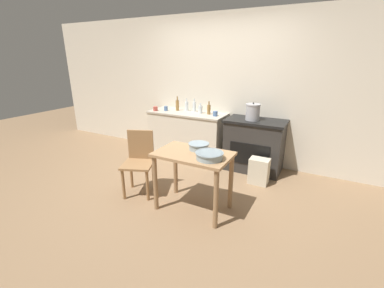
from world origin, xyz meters
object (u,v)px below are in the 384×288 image
object	(u,v)px
stove	(254,145)
work_table	(193,164)
stock_pot	(253,112)
bottle_left	(209,109)
mixing_bowl_small	(209,155)
bottle_center	(200,109)
cup_right	(166,108)
flour_sack	(259,171)
chair	(139,160)
bottle_far_left	(177,105)
cup_mid_right	(155,109)
cup_center_right	(215,114)
bottle_mid_left	(194,107)
bottle_center_left	(187,106)
mixing_bowl_large	(199,146)

from	to	relation	value
stove	work_table	world-z (taller)	stove
stock_pot	bottle_left	size ratio (longest dim) A/B	1.24
mixing_bowl_small	bottle_center	xyz separation A→B (m)	(-0.94, 1.66, 0.14)
stock_pot	bottle_left	world-z (taller)	stock_pot
stock_pot	cup_right	xyz separation A→B (m)	(-1.65, -0.03, -0.09)
stove	flour_sack	size ratio (longest dim) A/B	2.40
chair	cup_right	xyz separation A→B (m)	(-0.50, 1.44, 0.43)
bottle_far_left	cup_mid_right	world-z (taller)	bottle_far_left
stove	cup_right	distance (m)	1.77
cup_center_right	mixing_bowl_small	bearing A→B (deg)	-68.84
stove	bottle_left	distance (m)	1.00
bottle_left	stock_pot	bearing A→B (deg)	-4.39
work_table	bottle_left	size ratio (longest dim) A/B	3.94
cup_right	chair	bearing A→B (deg)	-70.86
chair	bottle_mid_left	bearing A→B (deg)	67.44
work_table	bottle_mid_left	size ratio (longest dim) A/B	3.86
bottle_center	cup_right	world-z (taller)	bottle_center
flour_sack	bottle_left	bearing A→B (deg)	155.25
bottle_center_left	cup_right	bearing A→B (deg)	-149.77
mixing_bowl_small	bottle_mid_left	xyz separation A→B (m)	(-1.11, 1.75, 0.16)
bottle_center	cup_right	bearing A→B (deg)	-171.10
cup_right	stove	bearing A→B (deg)	2.27
stove	mixing_bowl_small	distance (m)	1.66
bottle_left	bottle_center_left	size ratio (longest dim) A/B	1.02
bottle_far_left	stove	bearing A→B (deg)	-1.94
work_table	cup_center_right	bearing A→B (deg)	103.62
flour_sack	stock_pot	distance (m)	0.95
bottle_center_left	bottle_mid_left	bearing A→B (deg)	-0.51
flour_sack	cup_right	size ratio (longest dim) A/B	4.77
work_table	bottle_center	distance (m)	1.75
stove	cup_mid_right	size ratio (longest dim) A/B	11.39
bottle_mid_left	cup_center_right	distance (m)	0.54
bottle_mid_left	cup_mid_right	world-z (taller)	bottle_mid_left
mixing_bowl_small	cup_center_right	size ratio (longest dim) A/B	3.69
stock_pot	cup_center_right	world-z (taller)	stock_pot
stove	bottle_center_left	world-z (taller)	bottle_center_left
chair	cup_right	size ratio (longest dim) A/B	10.48
flour_sack	mixing_bowl_small	world-z (taller)	mixing_bowl_small
mixing_bowl_small	work_table	bearing A→B (deg)	161.63
bottle_mid_left	bottle_center	distance (m)	0.19
bottle_center_left	cup_right	distance (m)	0.39
work_table	stock_pot	size ratio (longest dim) A/B	3.19
cup_mid_right	mixing_bowl_large	bearing A→B (deg)	-38.76
cup_center_right	stove	bearing A→B (deg)	4.52
work_table	bottle_mid_left	world-z (taller)	bottle_mid_left
mixing_bowl_small	bottle_center_left	bearing A→B (deg)	126.05
bottle_far_left	bottle_center	xyz separation A→B (m)	(0.49, -0.01, -0.03)
chair	bottle_left	world-z (taller)	bottle_left
bottle_far_left	bottle_center_left	xyz separation A→B (m)	(0.15, 0.08, -0.02)
cup_right	cup_mid_right	bearing A→B (deg)	-147.21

